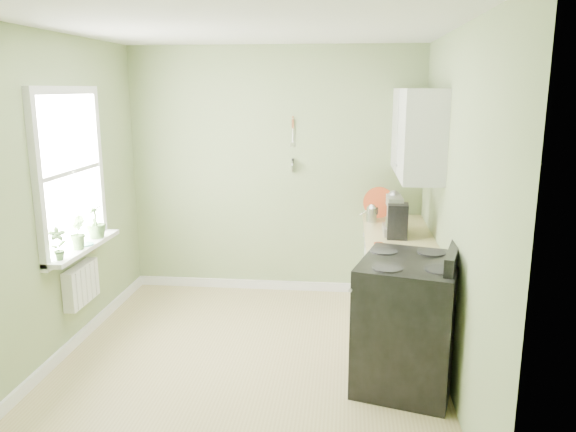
# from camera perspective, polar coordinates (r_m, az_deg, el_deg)

# --- Properties ---
(floor) EXTENTS (3.20, 3.60, 0.02)m
(floor) POSITION_cam_1_polar(r_m,az_deg,el_deg) (4.88, -4.07, -14.78)
(floor) COLOR tan
(floor) RESTS_ON ground
(ceiling) EXTENTS (3.20, 3.60, 0.02)m
(ceiling) POSITION_cam_1_polar(r_m,az_deg,el_deg) (4.35, -4.67, 18.88)
(ceiling) COLOR white
(ceiling) RESTS_ON wall_back
(wall_back) EXTENTS (3.20, 0.02, 2.70)m
(wall_back) POSITION_cam_1_polar(r_m,az_deg,el_deg) (6.18, -1.35, 4.47)
(wall_back) COLOR #90A26E
(wall_back) RESTS_ON floor
(wall_left) EXTENTS (0.02, 3.60, 2.70)m
(wall_left) POSITION_cam_1_polar(r_m,az_deg,el_deg) (4.96, -22.97, 1.37)
(wall_left) COLOR #90A26E
(wall_left) RESTS_ON floor
(wall_right) EXTENTS (0.02, 3.60, 2.70)m
(wall_right) POSITION_cam_1_polar(r_m,az_deg,el_deg) (4.42, 16.63, 0.56)
(wall_right) COLOR #90A26E
(wall_right) RESTS_ON floor
(base_cabinets) EXTENTS (0.60, 1.60, 0.87)m
(base_cabinets) POSITION_cam_1_polar(r_m,az_deg,el_deg) (5.58, 11.05, -6.38)
(base_cabinets) COLOR white
(base_cabinets) RESTS_ON floor
(countertop) EXTENTS (0.64, 1.60, 0.04)m
(countertop) POSITION_cam_1_polar(r_m,az_deg,el_deg) (5.45, 11.15, -1.85)
(countertop) COLOR #D1C080
(countertop) RESTS_ON base_cabinets
(upper_cabinets) EXTENTS (0.35, 1.40, 0.80)m
(upper_cabinets) POSITION_cam_1_polar(r_m,az_deg,el_deg) (5.40, 12.94, 8.28)
(upper_cabinets) COLOR white
(upper_cabinets) RESTS_ON wall_right
(window) EXTENTS (0.06, 1.14, 1.44)m
(window) POSITION_cam_1_polar(r_m,az_deg,el_deg) (5.18, -21.32, 4.20)
(window) COLOR white
(window) RESTS_ON wall_left
(window_sill) EXTENTS (0.18, 1.14, 0.04)m
(window_sill) POSITION_cam_1_polar(r_m,az_deg,el_deg) (5.28, -20.02, -2.99)
(window_sill) COLOR white
(window_sill) RESTS_ON wall_left
(radiator) EXTENTS (0.12, 0.50, 0.35)m
(radiator) POSITION_cam_1_polar(r_m,az_deg,el_deg) (5.35, -20.27, -6.53)
(radiator) COLOR white
(radiator) RESTS_ON wall_left
(wall_utensils) EXTENTS (0.02, 0.14, 0.58)m
(wall_utensils) POSITION_cam_1_polar(r_m,az_deg,el_deg) (6.10, 0.48, 6.40)
(wall_utensils) COLOR #D1C080
(wall_utensils) RESTS_ON wall_back
(stove) EXTENTS (0.91, 0.97, 1.13)m
(stove) POSITION_cam_1_polar(r_m,az_deg,el_deg) (4.46, 12.07, -10.47)
(stove) COLOR black
(stove) RESTS_ON floor
(stand_mixer) EXTENTS (0.20, 0.34, 0.39)m
(stand_mixer) POSITION_cam_1_polar(r_m,az_deg,el_deg) (5.37, 10.72, -0.01)
(stand_mixer) COLOR #B2B2B7
(stand_mixer) RESTS_ON countertop
(kettle) EXTENTS (0.18, 0.11, 0.18)m
(kettle) POSITION_cam_1_polar(r_m,az_deg,el_deg) (5.81, 8.49, 0.30)
(kettle) COLOR silver
(kettle) RESTS_ON countertop
(coffee_maker) EXTENTS (0.19, 0.21, 0.32)m
(coffee_maker) POSITION_cam_1_polar(r_m,az_deg,el_deg) (5.21, 11.04, -0.59)
(coffee_maker) COLOR black
(coffee_maker) RESTS_ON countertop
(red_tray) EXTENTS (0.33, 0.08, 0.33)m
(red_tray) POSITION_cam_1_polar(r_m,az_deg,el_deg) (5.99, 9.21, 1.37)
(red_tray) COLOR #C04721
(red_tray) RESTS_ON countertop
(jar) EXTENTS (0.08, 0.08, 0.09)m
(jar) POSITION_cam_1_polar(r_m,az_deg,el_deg) (4.74, 9.18, -3.19)
(jar) COLOR #BAA996
(jar) RESTS_ON countertop
(plant_a) EXTENTS (0.17, 0.17, 0.27)m
(plant_a) POSITION_cam_1_polar(r_m,az_deg,el_deg) (4.85, -22.35, -2.62)
(plant_a) COLOR #456732
(plant_a) RESTS_ON window_sill
(plant_b) EXTENTS (0.20, 0.21, 0.29)m
(plant_b) POSITION_cam_1_polar(r_m,az_deg,el_deg) (5.13, -20.62, -1.56)
(plant_b) COLOR #456732
(plant_b) RESTS_ON window_sill
(plant_c) EXTENTS (0.20, 0.20, 0.31)m
(plant_c) POSITION_cam_1_polar(r_m,az_deg,el_deg) (5.45, -18.94, -0.53)
(plant_c) COLOR #456732
(plant_c) RESTS_ON window_sill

